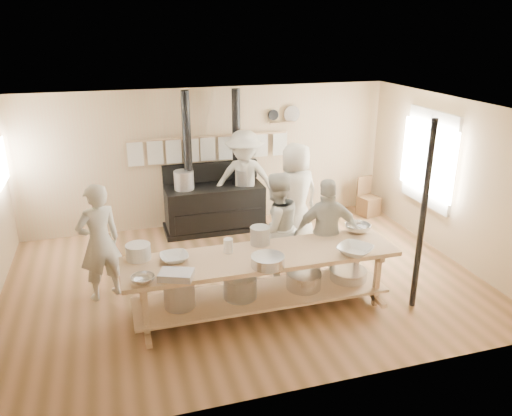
{
  "coord_description": "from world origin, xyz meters",
  "views": [
    {
      "loc": [
        -1.75,
        -6.51,
        3.69
      ],
      "look_at": [
        0.24,
        0.2,
        1.08
      ],
      "focal_mm": 35.0,
      "sensor_mm": 36.0,
      "label": 1
    }
  ],
  "objects_px": {
    "cook_left": "(276,228)",
    "cook_center": "(295,194)",
    "prep_table": "(261,277)",
    "cook_by_window": "(245,181)",
    "cook_far_left": "(99,242)",
    "chair": "(368,204)",
    "roasting_pan": "(176,275)",
    "stove": "(214,203)",
    "cook_right": "(327,234)"
  },
  "relations": [
    {
      "from": "roasting_pan",
      "to": "prep_table",
      "type": "bearing_deg",
      "value": 15.99
    },
    {
      "from": "chair",
      "to": "cook_center",
      "type": "bearing_deg",
      "value": -168.52
    },
    {
      "from": "cook_right",
      "to": "roasting_pan",
      "type": "height_order",
      "value": "cook_right"
    },
    {
      "from": "prep_table",
      "to": "roasting_pan",
      "type": "relative_size",
      "value": 9.13
    },
    {
      "from": "roasting_pan",
      "to": "cook_center",
      "type": "bearing_deg",
      "value": 44.37
    },
    {
      "from": "stove",
      "to": "cook_right",
      "type": "relative_size",
      "value": 1.57
    },
    {
      "from": "cook_by_window",
      "to": "chair",
      "type": "relative_size",
      "value": 2.44
    },
    {
      "from": "cook_by_window",
      "to": "chair",
      "type": "distance_m",
      "value": 2.7
    },
    {
      "from": "prep_table",
      "to": "chair",
      "type": "height_order",
      "value": "prep_table"
    },
    {
      "from": "cook_left",
      "to": "cook_center",
      "type": "bearing_deg",
      "value": -137.23
    },
    {
      "from": "prep_table",
      "to": "cook_left",
      "type": "xyz_separation_m",
      "value": [
        0.46,
        0.79,
        0.33
      ]
    },
    {
      "from": "roasting_pan",
      "to": "cook_far_left",
      "type": "bearing_deg",
      "value": 123.06
    },
    {
      "from": "stove",
      "to": "prep_table",
      "type": "distance_m",
      "value": 3.02
    },
    {
      "from": "prep_table",
      "to": "cook_by_window",
      "type": "relative_size",
      "value": 1.9
    },
    {
      "from": "prep_table",
      "to": "cook_by_window",
      "type": "distance_m",
      "value": 2.93
    },
    {
      "from": "cook_center",
      "to": "roasting_pan",
      "type": "xyz_separation_m",
      "value": [
        -2.39,
        -2.33,
        -0.01
      ]
    },
    {
      "from": "cook_far_left",
      "to": "cook_right",
      "type": "distance_m",
      "value": 3.21
    },
    {
      "from": "cook_right",
      "to": "roasting_pan",
      "type": "bearing_deg",
      "value": 30.03
    },
    {
      "from": "roasting_pan",
      "to": "cook_right",
      "type": "bearing_deg",
      "value": 18.48
    },
    {
      "from": "cook_far_left",
      "to": "prep_table",
      "type": "bearing_deg",
      "value": 129.79
    },
    {
      "from": "cook_center",
      "to": "cook_far_left",
      "type": "bearing_deg",
      "value": 5.81
    },
    {
      "from": "cook_center",
      "to": "cook_left",
      "type": "bearing_deg",
      "value": 46.5
    },
    {
      "from": "cook_left",
      "to": "cook_by_window",
      "type": "height_order",
      "value": "cook_by_window"
    },
    {
      "from": "roasting_pan",
      "to": "chair",
      "type": "bearing_deg",
      "value": 36.57
    },
    {
      "from": "prep_table",
      "to": "cook_far_left",
      "type": "distance_m",
      "value": 2.29
    },
    {
      "from": "prep_table",
      "to": "cook_left",
      "type": "relative_size",
      "value": 2.12
    },
    {
      "from": "cook_left",
      "to": "cook_right",
      "type": "xyz_separation_m",
      "value": [
        0.66,
        -0.36,
        -0.02
      ]
    },
    {
      "from": "stove",
      "to": "cook_left",
      "type": "xyz_separation_m",
      "value": [
        0.46,
        -2.22,
        0.33
      ]
    },
    {
      "from": "cook_right",
      "to": "cook_left",
      "type": "bearing_deg",
      "value": -17.2
    },
    {
      "from": "stove",
      "to": "cook_far_left",
      "type": "bearing_deg",
      "value": -135.41
    },
    {
      "from": "stove",
      "to": "cook_center",
      "type": "bearing_deg",
      "value": -39.5
    },
    {
      "from": "stove",
      "to": "cook_right",
      "type": "xyz_separation_m",
      "value": [
        1.12,
        -2.59,
        0.3
      ]
    },
    {
      "from": "cook_right",
      "to": "cook_by_window",
      "type": "xyz_separation_m",
      "value": [
        -0.57,
        2.42,
        0.12
      ]
    },
    {
      "from": "prep_table",
      "to": "cook_by_window",
      "type": "height_order",
      "value": "cook_by_window"
    },
    {
      "from": "stove",
      "to": "prep_table",
      "type": "bearing_deg",
      "value": -90.04
    },
    {
      "from": "stove",
      "to": "chair",
      "type": "bearing_deg",
      "value": -2.76
    },
    {
      "from": "cook_right",
      "to": "roasting_pan",
      "type": "xyz_separation_m",
      "value": [
        -2.28,
        -0.76,
        0.07
      ]
    },
    {
      "from": "prep_table",
      "to": "cook_right",
      "type": "height_order",
      "value": "cook_right"
    },
    {
      "from": "cook_center",
      "to": "chair",
      "type": "xyz_separation_m",
      "value": [
        1.92,
        0.86,
        -0.67
      ]
    },
    {
      "from": "cook_left",
      "to": "roasting_pan",
      "type": "xyz_separation_m",
      "value": [
        -1.62,
        -1.12,
        0.04
      ]
    },
    {
      "from": "stove",
      "to": "chair",
      "type": "height_order",
      "value": "stove"
    },
    {
      "from": "cook_by_window",
      "to": "roasting_pan",
      "type": "relative_size",
      "value": 4.8
    },
    {
      "from": "cook_far_left",
      "to": "cook_by_window",
      "type": "height_order",
      "value": "cook_by_window"
    },
    {
      "from": "prep_table",
      "to": "cook_by_window",
      "type": "bearing_deg",
      "value": 79.02
    },
    {
      "from": "cook_far_left",
      "to": "cook_left",
      "type": "bearing_deg",
      "value": 151.31
    },
    {
      "from": "prep_table",
      "to": "roasting_pan",
      "type": "xyz_separation_m",
      "value": [
        -1.15,
        -0.33,
        0.37
      ]
    },
    {
      "from": "stove",
      "to": "prep_table",
      "type": "relative_size",
      "value": 0.72
    },
    {
      "from": "cook_right",
      "to": "chair",
      "type": "xyz_separation_m",
      "value": [
        2.03,
        2.43,
        -0.6
      ]
    },
    {
      "from": "cook_center",
      "to": "cook_right",
      "type": "relative_size",
      "value": 1.09
    },
    {
      "from": "cook_far_left",
      "to": "cook_left",
      "type": "relative_size",
      "value": 0.99
    }
  ]
}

